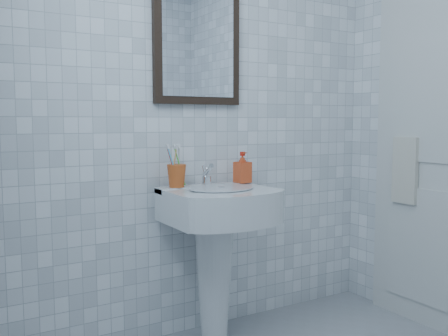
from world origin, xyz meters
TOP-DOWN VIEW (x-y plane):
  - wall_back at (0.00, 1.20)m, footprint 2.20×0.02m
  - wall_left at (-1.10, 0.00)m, footprint 0.02×2.40m
  - washbasin at (-0.06, 0.98)m, footprint 0.53×0.39m
  - faucet at (-0.06, 1.08)m, footprint 0.05×0.10m
  - toothbrush_cup at (-0.23, 1.09)m, footprint 0.10×0.10m
  - soap_dispenser at (0.16, 1.08)m, footprint 0.08×0.08m
  - wall_mirror at (-0.06, 1.18)m, footprint 0.50×0.04m
  - bathroom_door at (1.08, 0.55)m, footprint 0.04×0.80m
  - towel_ring at (1.06, 0.72)m, footprint 0.01×0.18m
  - hand_towel at (1.04, 0.72)m, footprint 0.03×0.16m

SIDE VIEW (x-z plane):
  - washbasin at x=-0.06m, z-range 0.14..0.96m
  - faucet at x=-0.06m, z-range 0.80..0.92m
  - hand_towel at x=1.04m, z-range 0.68..1.06m
  - toothbrush_cup at x=-0.23m, z-range 0.82..0.93m
  - soap_dispenser at x=0.16m, z-range 0.82..0.98m
  - bathroom_door at x=1.08m, z-range 0.00..2.00m
  - towel_ring at x=1.06m, z-range 0.96..1.14m
  - wall_back at x=0.00m, z-range 0.00..2.50m
  - wall_left at x=-1.10m, z-range 0.00..2.50m
  - wall_mirror at x=-0.06m, z-range 1.24..1.86m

